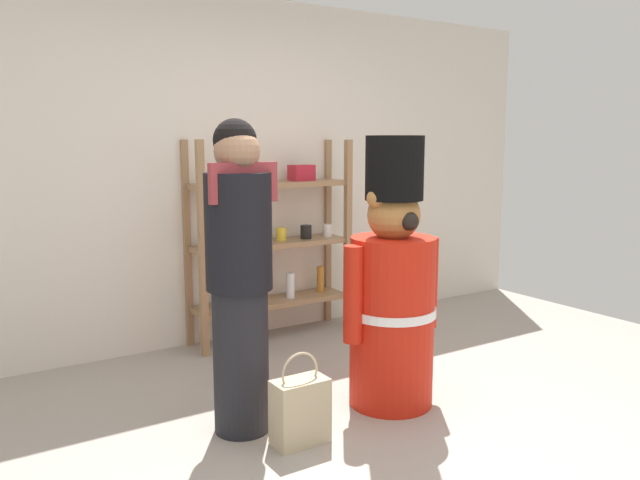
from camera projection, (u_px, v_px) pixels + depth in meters
ground_plane at (386, 453)px, 3.11m from camera, size 6.40×6.40×0.00m
back_wall at (206, 172)px, 4.74m from camera, size 6.40×0.12×2.60m
merchandise_shelf at (271, 240)px, 4.87m from camera, size 1.30×0.35×1.54m
teddy_bear_guard at (392, 292)px, 3.62m from camera, size 0.66×0.51×1.56m
person_shopper at (239, 272)px, 3.24m from camera, size 0.36×0.34×1.64m
shopping_bag at (300, 410)px, 3.20m from camera, size 0.28×0.16×0.48m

